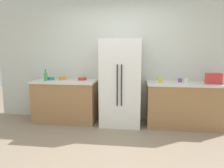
# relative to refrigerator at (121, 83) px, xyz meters

# --- Properties ---
(ground_plane) EXTENTS (11.05, 11.05, 0.00)m
(ground_plane) POSITION_rel_refrigerator_xyz_m (-0.10, -1.33, -0.87)
(ground_plane) COLOR gray
(kitchen_back_panel) EXTENTS (5.52, 0.10, 2.63)m
(kitchen_back_panel) POSITION_rel_refrigerator_xyz_m (-0.10, 0.39, 0.45)
(kitchen_back_panel) COLOR silver
(kitchen_back_panel) RESTS_ON ground_plane
(counter_left) EXTENTS (1.33, 0.62, 0.89)m
(counter_left) POSITION_rel_refrigerator_xyz_m (-1.19, 0.03, -0.42)
(counter_left) COLOR #9E7247
(counter_left) RESTS_ON ground_plane
(counter_right) EXTENTS (1.56, 0.62, 0.89)m
(counter_right) POSITION_rel_refrigerator_xyz_m (1.31, 0.03, -0.42)
(counter_right) COLOR #9E7247
(counter_right) RESTS_ON ground_plane
(refrigerator) EXTENTS (0.80, 0.66, 1.74)m
(refrigerator) POSITION_rel_refrigerator_xyz_m (0.00, 0.00, 0.00)
(refrigerator) COLOR white
(refrigerator) RESTS_ON ground_plane
(toaster) EXTENTS (0.28, 0.14, 0.21)m
(toaster) POSITION_rel_refrigerator_xyz_m (1.77, -0.03, 0.12)
(toaster) COLOR red
(toaster) RESTS_ON counter_right
(bottle_a) EXTENTS (0.08, 0.08, 0.24)m
(bottle_a) POSITION_rel_refrigerator_xyz_m (-1.59, -0.03, 0.11)
(bottle_a) COLOR green
(bottle_a) RESTS_ON counter_left
(cup_a) EXTENTS (0.08, 0.08, 0.09)m
(cup_a) POSITION_rel_refrigerator_xyz_m (1.30, 0.10, 0.06)
(cup_a) COLOR white
(cup_a) RESTS_ON counter_right
(cup_b) EXTENTS (0.08, 0.08, 0.07)m
(cup_b) POSITION_rel_refrigerator_xyz_m (1.18, 0.13, 0.05)
(cup_b) COLOR purple
(cup_b) RESTS_ON counter_right
(cup_c) EXTENTS (0.07, 0.07, 0.10)m
(cup_c) POSITION_rel_refrigerator_xyz_m (0.78, -0.01, 0.07)
(cup_c) COLOR yellow
(cup_c) RESTS_ON counter_right
(bowl_a) EXTENTS (0.18, 0.18, 0.06)m
(bowl_a) POSITION_rel_refrigerator_xyz_m (-0.85, 0.16, 0.05)
(bowl_a) COLOR red
(bowl_a) RESTS_ON counter_left
(bowl_b) EXTENTS (0.15, 0.15, 0.06)m
(bowl_b) POSITION_rel_refrigerator_xyz_m (-1.29, 0.17, 0.05)
(bowl_b) COLOR orange
(bowl_b) RESTS_ON counter_left
(bowl_c) EXTENTS (0.14, 0.14, 0.06)m
(bowl_c) POSITION_rel_refrigerator_xyz_m (-1.53, 0.10, 0.05)
(bowl_c) COLOR teal
(bowl_c) RESTS_ON counter_left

